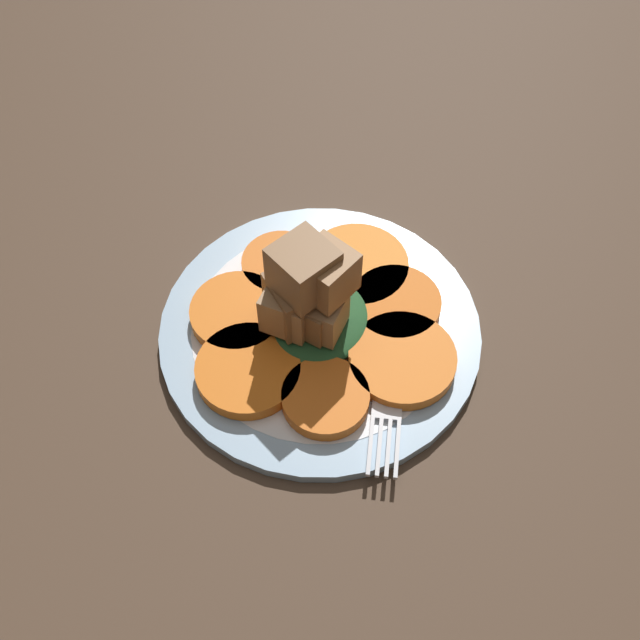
# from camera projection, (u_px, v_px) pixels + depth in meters

# --- Properties ---
(table_slab) EXTENTS (1.20, 1.20, 0.02)m
(table_slab) POSITION_uv_depth(u_px,v_px,m) (320.00, 341.00, 0.67)
(table_slab) COLOR #4C3828
(table_slab) RESTS_ON ground
(plate) EXTENTS (0.26, 0.26, 0.01)m
(plate) POSITION_uv_depth(u_px,v_px,m) (320.00, 331.00, 0.66)
(plate) COLOR #99B7D1
(plate) RESTS_ON table_slab
(carrot_slice_0) EXTENTS (0.09, 0.09, 0.01)m
(carrot_slice_0) POSITION_uv_depth(u_px,v_px,m) (400.00, 364.00, 0.63)
(carrot_slice_0) COLOR orange
(carrot_slice_0) RESTS_ON plate
(carrot_slice_1) EXTENTS (0.07, 0.07, 0.01)m
(carrot_slice_1) POSITION_uv_depth(u_px,v_px,m) (396.00, 304.00, 0.66)
(carrot_slice_1) COLOR #D56013
(carrot_slice_1) RESTS_ON plate
(carrot_slice_2) EXTENTS (0.09, 0.09, 0.01)m
(carrot_slice_2) POSITION_uv_depth(u_px,v_px,m) (359.00, 268.00, 0.68)
(carrot_slice_2) COLOR orange
(carrot_slice_2) RESTS_ON plate
(carrot_slice_3) EXTENTS (0.07, 0.07, 0.01)m
(carrot_slice_3) POSITION_uv_depth(u_px,v_px,m) (281.00, 265.00, 0.69)
(carrot_slice_3) COLOR orange
(carrot_slice_3) RESTS_ON plate
(carrot_slice_4) EXTENTS (0.08, 0.08, 0.01)m
(carrot_slice_4) POSITION_uv_depth(u_px,v_px,m) (238.00, 313.00, 0.66)
(carrot_slice_4) COLOR orange
(carrot_slice_4) RESTS_ON plate
(carrot_slice_5) EXTENTS (0.08, 0.08, 0.01)m
(carrot_slice_5) POSITION_uv_depth(u_px,v_px,m) (248.00, 370.00, 0.63)
(carrot_slice_5) COLOR orange
(carrot_slice_5) RESTS_ON plate
(carrot_slice_6) EXTENTS (0.07, 0.07, 0.01)m
(carrot_slice_6) POSITION_uv_depth(u_px,v_px,m) (325.00, 398.00, 0.61)
(carrot_slice_6) COLOR orange
(carrot_slice_6) RESTS_ON plate
(center_pile) EXTENTS (0.09, 0.08, 0.10)m
(center_pile) POSITION_uv_depth(u_px,v_px,m) (311.00, 302.00, 0.62)
(center_pile) COLOR #235128
(center_pile) RESTS_ON plate
(fork) EXTENTS (0.17, 0.08, 0.00)m
(fork) POSITION_uv_depth(u_px,v_px,m) (389.00, 376.00, 0.63)
(fork) COLOR silver
(fork) RESTS_ON plate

